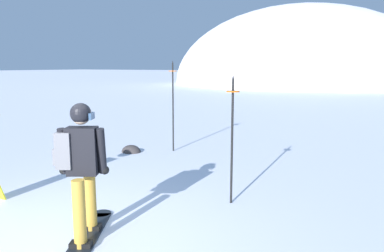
{
  "coord_description": "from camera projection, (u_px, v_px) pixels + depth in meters",
  "views": [
    {
      "loc": [
        3.52,
        -2.7,
        2.15
      ],
      "look_at": [
        0.1,
        3.5,
        1.0
      ],
      "focal_mm": 34.95,
      "sensor_mm": 36.0,
      "label": 1
    }
  ],
  "objects": [
    {
      "name": "ground_plane",
      "position": [
        40.0,
        252.0,
        4.36
      ],
      "size": [
        300.0,
        300.0,
        0.0
      ],
      "primitive_type": "plane",
      "color": "white"
    },
    {
      "name": "snowboarder_main",
      "position": [
        81.0,
        168.0,
        4.53
      ],
      "size": [
        1.03,
        1.65,
        1.71
      ],
      "color": "black",
      "rests_on": "ground"
    },
    {
      "name": "piste_marker_far",
      "position": [
        232.0,
        131.0,
        5.73
      ],
      "size": [
        0.2,
        0.2,
        2.02
      ],
      "color": "black",
      "rests_on": "ground"
    },
    {
      "name": "rock_mid",
      "position": [
        131.0,
        152.0,
        9.38
      ],
      "size": [
        0.51,
        0.43,
        0.35
      ],
      "color": "#383333",
      "rests_on": "ground"
    },
    {
      "name": "ridge_peak_main",
      "position": [
        299.0,
        84.0,
        43.47
      ],
      "size": [
        29.44,
        26.49,
        17.85
      ],
      "color": "white",
      "rests_on": "ground"
    },
    {
      "name": "piste_marker_near",
      "position": [
        173.0,
        101.0,
        9.32
      ],
      "size": [
        0.2,
        0.2,
        2.28
      ],
      "color": "black",
      "rests_on": "ground"
    }
  ]
}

